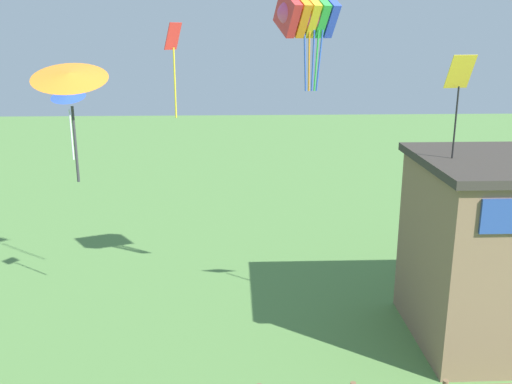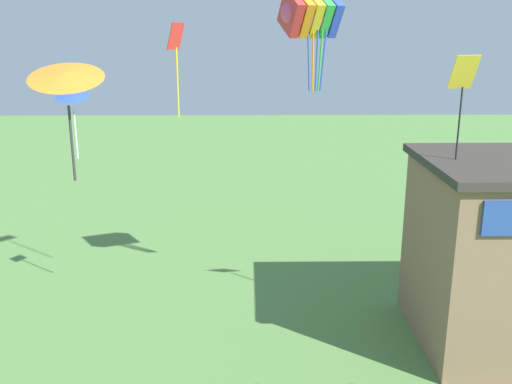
# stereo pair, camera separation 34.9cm
# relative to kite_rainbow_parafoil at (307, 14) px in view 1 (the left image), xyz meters

# --- Properties ---
(kite_rainbow_parafoil) EXTENTS (2.32, 2.05, 3.08)m
(kite_rainbow_parafoil) POSITION_rel_kite_rainbow_parafoil_xyz_m (0.00, 0.00, 0.00)
(kite_rainbow_parafoil) COLOR #E54C8C
(kite_orange_delta) EXTENTS (1.49, 1.45, 2.20)m
(kite_orange_delta) POSITION_rel_kite_rainbow_parafoil_xyz_m (-5.14, -7.81, -1.28)
(kite_orange_delta) COLOR orange
(kite_red_diamond) EXTENTS (0.49, 0.59, 2.62)m
(kite_red_diamond) POSITION_rel_kite_rainbow_parafoil_xyz_m (-3.91, -1.74, -1.12)
(kite_red_diamond) COLOR red
(kite_blue_delta) EXTENTS (1.06, 1.03, 2.14)m
(kite_blue_delta) POSITION_rel_kite_rainbow_parafoil_xyz_m (-7.16, -0.89, -2.41)
(kite_blue_delta) COLOR blue
(kite_yellow_diamond) EXTENTS (0.77, 0.53, 3.21)m
(kite_yellow_diamond) POSITION_rel_kite_rainbow_parafoil_xyz_m (3.94, -2.51, -2.05)
(kite_yellow_diamond) COLOR yellow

